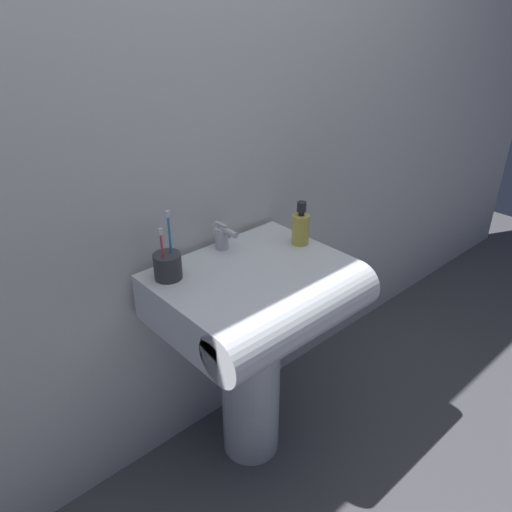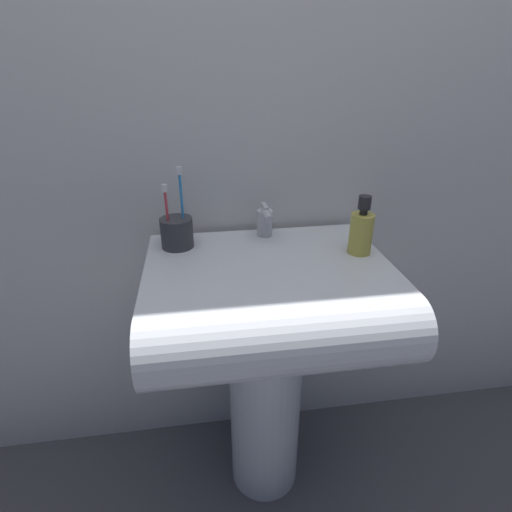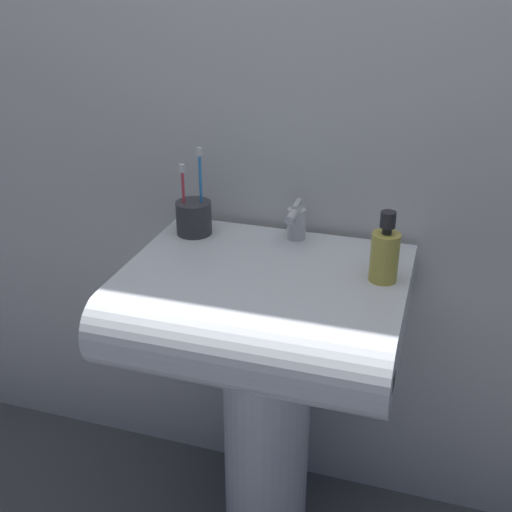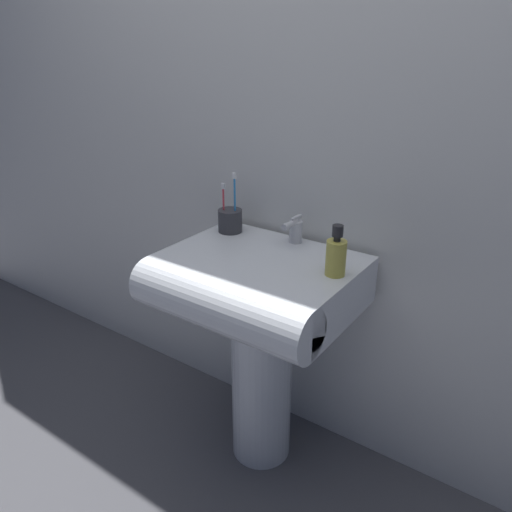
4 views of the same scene
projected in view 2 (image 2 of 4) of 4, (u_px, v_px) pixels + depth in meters
ground_plane at (264, 471)px, 1.36m from camera, size 6.00×6.00×0.00m
wall_back at (252, 86)px, 1.07m from camera, size 5.00×0.05×2.40m
sink_pedestal at (265, 401)px, 1.22m from camera, size 0.21×0.21×0.64m
sink_basin at (271, 300)px, 0.99m from camera, size 0.61×0.51×0.16m
faucet at (265, 221)px, 1.14m from camera, size 0.04×0.10×0.09m
toothbrush_cup at (177, 232)px, 1.07m from camera, size 0.09×0.09×0.22m
soap_bottle at (361, 231)px, 1.03m from camera, size 0.06×0.06×0.16m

